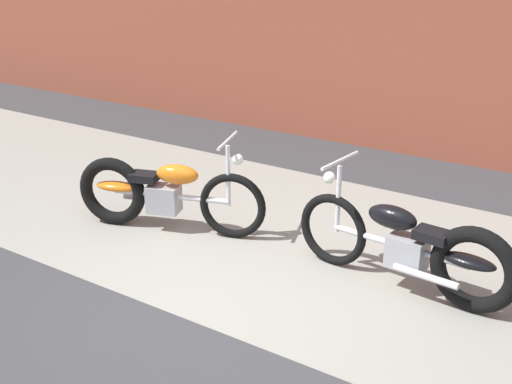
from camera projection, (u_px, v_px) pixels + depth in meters
The scene contains 4 objects.
ground_plane at pixel (185, 319), 5.01m from camera, with size 80.00×80.00×0.00m, color #38383A.
sidewalk_slab at pixel (296, 238), 6.38m from camera, with size 36.00×3.50×0.01m, color gray.
motorcycle_orange at pixel (156, 193), 6.46m from camera, with size 1.94×0.85×1.03m.
motorcycle_black at pixel (416, 249), 5.28m from camera, with size 2.01×0.58×1.03m.
Camera 1 is at (2.83, -3.29, 2.77)m, focal length 44.69 mm.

